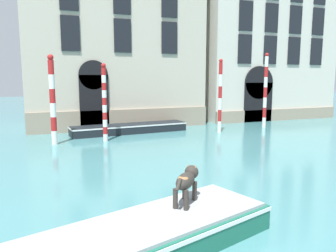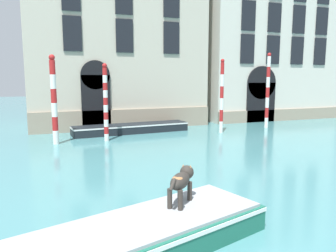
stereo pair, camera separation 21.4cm
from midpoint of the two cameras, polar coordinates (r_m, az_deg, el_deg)
palazzo_left at (r=23.57m, az=-10.10°, el=19.03°), size 11.23×6.13×15.16m
palazzo_right at (r=28.16m, az=15.06°, el=13.98°), size 10.70×6.13×12.10m
boat_foreground at (r=6.09m, az=-10.18°, el=-19.95°), size 6.70×3.46×0.57m
dog_on_deck at (r=6.93m, az=2.37°, el=-9.44°), size 0.84×0.89×0.75m
boat_moored_near_palazzo at (r=19.09m, az=-6.98°, el=-0.39°), size 6.83×1.87×0.51m
mooring_pole_0 at (r=21.74m, az=16.32°, el=5.97°), size 0.23×0.23×4.70m
mooring_pole_1 at (r=16.39m, az=-19.81°, el=4.32°), size 0.28×0.28×4.25m
mooring_pole_2 at (r=19.04m, az=8.74°, el=5.18°), size 0.21×0.21×4.22m
mooring_pole_3 at (r=16.60m, az=-11.37°, el=4.05°), size 0.23×0.23×3.88m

